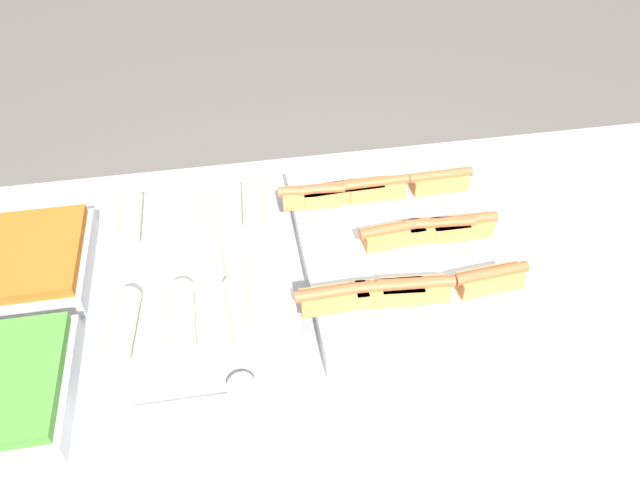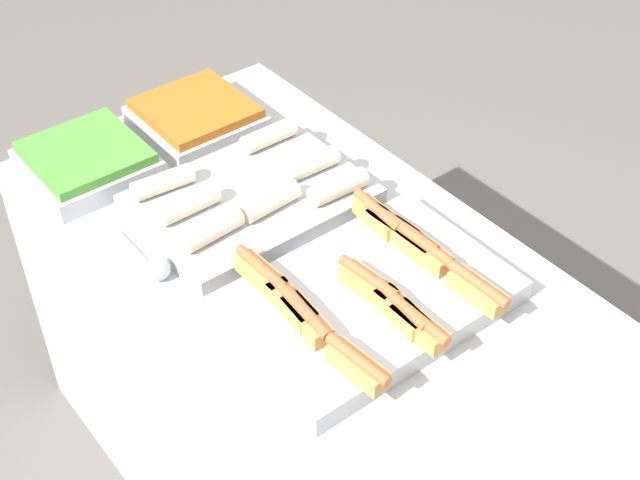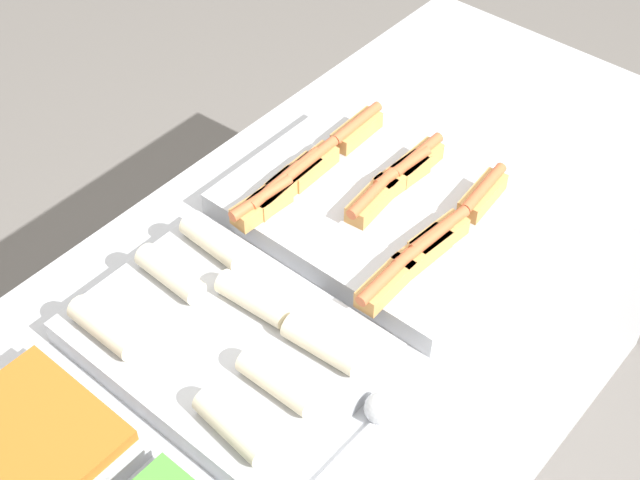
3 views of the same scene
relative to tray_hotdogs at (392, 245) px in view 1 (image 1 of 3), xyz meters
The scene contains 6 objects.
ground_plane 0.89m from the tray_hotdogs, behind, with size 12.00×12.00×0.00m, color slate.
counter 0.47m from the tray_hotdogs, behind, with size 1.76×0.80×0.86m.
tray_hotdogs is the anchor object (origin of this frame).
tray_wraps 0.41m from the tray_hotdogs, behind, with size 0.37×0.50×0.10m.
tray_side_back 0.77m from the tray_hotdogs, behind, with size 0.28×0.28×0.07m.
serving_spoon_near 0.46m from the tray_hotdogs, 140.66° to the right, with size 0.21×0.05×0.05m.
Camera 1 is at (-0.25, -0.91, 1.80)m, focal length 35.00 mm.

